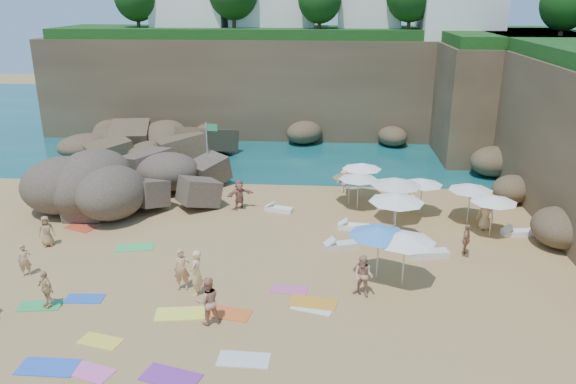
# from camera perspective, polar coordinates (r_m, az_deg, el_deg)

# --- Properties ---
(ground) EXTENTS (120.00, 120.00, 0.00)m
(ground) POSITION_cam_1_polar(r_m,az_deg,el_deg) (26.28, -4.87, -6.18)
(ground) COLOR tan
(ground) RESTS_ON ground
(seawater) EXTENTS (120.00, 120.00, 0.00)m
(seawater) POSITION_cam_1_polar(r_m,az_deg,el_deg) (54.72, 0.02, 7.44)
(seawater) COLOR #0C4751
(seawater) RESTS_ON ground
(cliff_back) EXTENTS (44.00, 8.00, 8.00)m
(cliff_back) POSITION_cam_1_polar(r_m,az_deg,el_deg) (48.98, 1.95, 10.77)
(cliff_back) COLOR brown
(cliff_back) RESTS_ON ground
(cliff_corner) EXTENTS (10.00, 12.00, 8.00)m
(cliff_corner) POSITION_cam_1_polar(r_m,az_deg,el_deg) (45.89, 20.97, 8.94)
(cliff_corner) COLOR brown
(cliff_corner) RESTS_ON ground
(rock_promontory) EXTENTS (12.00, 7.00, 2.00)m
(rock_promontory) POSITION_cam_1_polar(r_m,az_deg,el_deg) (43.63, -15.99, 3.58)
(rock_promontory) COLOR brown
(rock_promontory) RESTS_ON ground
(marina_masts) EXTENTS (3.10, 0.10, 6.00)m
(marina_masts) POSITION_cam_1_polar(r_m,az_deg,el_deg) (57.79, -16.80, 10.29)
(marina_masts) COLOR white
(marina_masts) RESTS_ON ground
(rock_outcrop) EXTENTS (9.27, 7.63, 3.31)m
(rock_outcrop) POSITION_cam_1_polar(r_m,az_deg,el_deg) (33.87, -14.54, -0.78)
(rock_outcrop) COLOR brown
(rock_outcrop) RESTS_ON ground
(flag_pole) EXTENTS (0.76, 0.14, 3.92)m
(flag_pole) POSITION_cam_1_polar(r_m,az_deg,el_deg) (35.43, -8.04, 4.78)
(flag_pole) COLOR silver
(flag_pole) RESTS_ON ground
(parasol_0) EXTENTS (2.20, 2.20, 2.08)m
(parasol_0) POSITION_cam_1_polar(r_m,az_deg,el_deg) (31.04, 7.17, 1.59)
(parasol_0) COLOR silver
(parasol_0) RESTS_ON ground
(parasol_1) EXTENTS (2.28, 2.28, 2.16)m
(parasol_1) POSITION_cam_1_polar(r_m,az_deg,el_deg) (32.72, 7.52, 2.64)
(parasol_1) COLOR silver
(parasol_1) RESTS_ON ground
(parasol_2) EXTENTS (2.08, 2.08, 1.97)m
(parasol_2) POSITION_cam_1_polar(r_m,az_deg,el_deg) (30.99, 18.09, 0.53)
(parasol_2) COLOR silver
(parasol_2) RESTS_ON ground
(parasol_3) EXTENTS (2.19, 2.19, 2.07)m
(parasol_3) POSITION_cam_1_polar(r_m,az_deg,el_deg) (30.80, 13.49, 1.04)
(parasol_3) COLOR silver
(parasol_3) RESTS_ON ground
(parasol_4) EXTENTS (2.00, 2.00, 1.89)m
(parasol_4) POSITION_cam_1_polar(r_m,az_deg,el_deg) (31.05, 12.33, 0.95)
(parasol_4) COLOR silver
(parasol_4) RESTS_ON ground
(parasol_5) EXTENTS (2.62, 2.62, 2.48)m
(parasol_5) POSITION_cam_1_polar(r_m,az_deg,el_deg) (29.28, 10.95, 1.04)
(parasol_5) COLOR silver
(parasol_5) RESTS_ON ground
(parasol_6) EXTENTS (1.96, 1.96, 1.85)m
(parasol_6) POSITION_cam_1_polar(r_m,az_deg,el_deg) (31.84, 6.28, 1.69)
(parasol_6) COLOR silver
(parasol_6) RESTS_ON ground
(parasol_7) EXTENTS (2.26, 2.26, 2.14)m
(parasol_7) POSITION_cam_1_polar(r_m,az_deg,el_deg) (29.03, 20.19, -0.65)
(parasol_7) COLOR silver
(parasol_7) RESTS_ON ground
(parasol_8) EXTENTS (2.29, 2.29, 2.16)m
(parasol_8) POSITION_cam_1_polar(r_m,az_deg,el_deg) (30.31, 18.09, 0.47)
(parasol_8) COLOR silver
(parasol_8) RESTS_ON ground
(parasol_9) EXTENTS (2.64, 2.64, 2.50)m
(parasol_9) POSITION_cam_1_polar(r_m,az_deg,el_deg) (26.89, 10.98, -0.58)
(parasol_9) COLOR silver
(parasol_9) RESTS_ON ground
(parasol_10) EXTENTS (2.54, 2.54, 2.41)m
(parasol_10) POSITION_cam_1_polar(r_m,az_deg,el_deg) (23.23, 9.25, -3.94)
(parasol_10) COLOR silver
(parasol_10) RESTS_ON ground
(parasol_11) EXTENTS (2.48, 2.48, 2.34)m
(parasol_11) POSITION_cam_1_polar(r_m,az_deg,el_deg) (22.98, 11.84, -4.54)
(parasol_11) COLOR silver
(parasol_11) RESTS_ON ground
(lounger_0) EXTENTS (1.62, 0.65, 0.25)m
(lounger_0) POSITION_cam_1_polar(r_m,az_deg,el_deg) (28.91, 6.69, -3.53)
(lounger_0) COLOR white
(lounger_0) RESTS_ON ground
(lounger_1) EXTENTS (1.62, 0.91, 0.24)m
(lounger_1) POSITION_cam_1_polar(r_m,az_deg,el_deg) (31.04, -0.93, -1.75)
(lounger_1) COLOR white
(lounger_1) RESTS_ON ground
(lounger_2) EXTENTS (1.70, 0.74, 0.26)m
(lounger_2) POSITION_cam_1_polar(r_m,az_deg,el_deg) (34.60, 11.10, 0.14)
(lounger_2) COLOR white
(lounger_2) RESTS_ON ground
(lounger_3) EXTENTS (1.79, 1.05, 0.26)m
(lounger_3) POSITION_cam_1_polar(r_m,az_deg,el_deg) (26.75, 5.49, -5.41)
(lounger_3) COLOR silver
(lounger_3) RESTS_ON ground
(lounger_4) EXTENTS (1.67, 0.73, 0.25)m
(lounger_4) POSITION_cam_1_polar(r_m,az_deg,el_deg) (30.28, 22.35, -3.84)
(lounger_4) COLOR white
(lounger_4) RESTS_ON ground
(lounger_5) EXTENTS (1.89, 0.92, 0.28)m
(lounger_5) POSITION_cam_1_polar(r_m,az_deg,el_deg) (26.59, 14.08, -6.08)
(lounger_5) COLOR silver
(lounger_5) RESTS_ON ground
(towel_0) EXTENTS (1.88, 0.94, 0.03)m
(towel_0) POSITION_cam_1_polar(r_m,az_deg,el_deg) (20.39, -23.19, -16.03)
(towel_0) COLOR blue
(towel_0) RESTS_ON ground
(towel_1) EXTENTS (1.72, 1.21, 0.03)m
(towel_1) POSITION_cam_1_polar(r_m,az_deg,el_deg) (19.73, -19.56, -16.81)
(towel_1) COLOR #F55FB7
(towel_1) RESTS_ON ground
(towel_2) EXTENTS (1.86, 1.15, 0.03)m
(towel_2) POSITION_cam_1_polar(r_m,az_deg,el_deg) (21.66, -6.15, -12.16)
(towel_2) COLOR orange
(towel_2) RESTS_ON ground
(towel_3) EXTENTS (1.69, 1.02, 0.03)m
(towel_3) POSITION_cam_1_polar(r_m,az_deg,el_deg) (24.00, -23.89, -10.52)
(towel_3) COLOR green
(towel_3) RESTS_ON ground
(towel_4) EXTENTS (1.59, 1.05, 0.03)m
(towel_4) POSITION_cam_1_polar(r_m,az_deg,el_deg) (21.07, -18.52, -14.17)
(towel_4) COLOR yellow
(towel_4) RESTS_ON ground
(towel_5) EXTENTS (1.73, 0.90, 0.03)m
(towel_5) POSITION_cam_1_polar(r_m,az_deg,el_deg) (19.24, -4.53, -16.60)
(towel_5) COLOR silver
(towel_5) RESTS_ON ground
(towel_6) EXTENTS (2.02, 1.38, 0.03)m
(towel_6) POSITION_cam_1_polar(r_m,az_deg,el_deg) (18.83, -11.81, -17.93)
(towel_6) COLOR purple
(towel_6) RESTS_ON ground
(towel_7) EXTENTS (1.75, 1.33, 0.03)m
(towel_7) POSITION_cam_1_polar(r_m,az_deg,el_deg) (30.78, -20.39, -3.43)
(towel_7) COLOR red
(towel_7) RESTS_ON ground
(towel_8) EXTENTS (1.53, 0.83, 0.03)m
(towel_8) POSITION_cam_1_polar(r_m,az_deg,el_deg) (23.86, -19.97, -10.15)
(towel_8) COLOR blue
(towel_8) RESTS_ON ground
(towel_9) EXTENTS (1.57, 0.90, 0.03)m
(towel_9) POSITION_cam_1_polar(r_m,az_deg,el_deg) (23.12, 0.10, -9.86)
(towel_9) COLOR #D3528F
(towel_9) RESTS_ON ground
(towel_10) EXTENTS (1.96, 1.20, 0.03)m
(towel_10) POSITION_cam_1_polar(r_m,az_deg,el_deg) (22.22, 2.55, -11.18)
(towel_10) COLOR orange
(towel_10) RESTS_ON ground
(towel_11) EXTENTS (1.87, 1.21, 0.03)m
(towel_11) POSITION_cam_1_polar(r_m,az_deg,el_deg) (27.67, -15.32, -5.45)
(towel_11) COLOR #36C05C
(towel_11) RESTS_ON ground
(towel_12) EXTENTS (2.00, 1.20, 0.03)m
(towel_12) POSITION_cam_1_polar(r_m,az_deg,el_deg) (21.90, -10.83, -12.04)
(towel_12) COLOR #F8FF43
(towel_12) RESTS_ON ground
(towel_13) EXTENTS (1.74, 1.20, 0.03)m
(towel_13) POSITION_cam_1_polar(r_m,az_deg,el_deg) (21.93, 2.50, -11.63)
(towel_13) COLOR silver
(towel_13) RESTS_ON ground
(person_stand_0) EXTENTS (0.62, 0.52, 1.45)m
(person_stand_0) POSITION_cam_1_polar(r_m,az_deg,el_deg) (26.33, -25.19, -6.29)
(person_stand_0) COLOR tan
(person_stand_0) RESTS_ON ground
(person_stand_1) EXTENTS (1.09, 0.99, 1.83)m
(person_stand_1) POSITION_cam_1_polar(r_m,az_deg,el_deg) (20.74, -8.14, -10.89)
(person_stand_1) COLOR tan
(person_stand_1) RESTS_ON ground
(person_stand_2) EXTENTS (1.03, 0.64, 1.49)m
(person_stand_2) POSITION_cam_1_polar(r_m,az_deg,el_deg) (33.91, 5.76, 1.12)
(person_stand_2) COLOR #E1B880
(person_stand_2) RESTS_ON ground
(person_stand_3) EXTENTS (0.68, 0.98, 1.54)m
(person_stand_3) POSITION_cam_1_polar(r_m,az_deg,el_deg) (26.88, 17.65, -4.68)
(person_stand_3) COLOR #A87754
(person_stand_3) RESTS_ON ground
(person_stand_4) EXTENTS (0.92, 0.73, 1.66)m
(person_stand_4) POSITION_cam_1_polar(r_m,az_deg,el_deg) (30.10, 19.44, -2.16)
(person_stand_4) COLOR tan
(person_stand_4) RESTS_ON ground
(person_stand_5) EXTENTS (1.56, 1.19, 1.68)m
(person_stand_5) POSITION_cam_1_polar(r_m,az_deg,el_deg) (31.23, -4.96, -0.29)
(person_stand_5) COLOR #A76153
(person_stand_5) RESTS_ON ground
(person_stand_6) EXTENTS (0.59, 0.78, 1.91)m
(person_stand_6) POSITION_cam_1_polar(r_m,az_deg,el_deg) (22.65, -9.30, -8.09)
(person_stand_6) COLOR #F7C78C
(person_stand_6) RESTS_ON ground
(person_lie_1) EXTENTS (1.51, 1.73, 0.36)m
(person_lie_1) POSITION_cam_1_polar(r_m,az_deg,el_deg) (23.74, -23.21, -10.29)
(person_lie_1) COLOR #D9B37B
(person_lie_1) RESTS_ON ground
(person_lie_2) EXTENTS (1.34, 1.64, 0.39)m
(person_lie_2) POSITION_cam_1_polar(r_m,az_deg,el_deg) (29.14, -23.19, -4.70)
(person_lie_2) COLOR #9D794E
(person_lie_2) RESTS_ON ground
(person_lie_4) EXTENTS (0.88, 1.81, 0.42)m
(person_lie_4) POSITION_cam_1_polar(r_m,az_deg,el_deg) (23.45, -10.62, -9.23)
(person_lie_4) COLOR tan
(person_lie_4) RESTS_ON ground
(person_lie_5) EXTENTS (1.48, 1.89, 0.64)m
(person_lie_5) POSITION_cam_1_polar(r_m,az_deg,el_deg) (22.72, 7.59, -9.72)
(person_lie_5) COLOR tan
(person_lie_5) RESTS_ON ground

